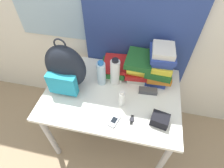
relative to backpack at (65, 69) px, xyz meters
name	(u,v)px	position (x,y,z in m)	size (l,w,h in m)	color
ground_plane	(104,168)	(0.37, -0.39, -0.92)	(12.00, 12.00, 0.00)	#9E8466
wall_back	(124,5)	(0.37, 0.48, 0.33)	(6.00, 0.06, 2.50)	silver
curtain_blue	(142,10)	(0.51, 0.43, 0.33)	(0.95, 0.04, 2.50)	navy
desk	(112,99)	(0.37, 0.00, -0.28)	(1.12, 0.78, 0.73)	silver
backpack	(65,69)	(0.00, 0.00, 0.00)	(0.33, 0.23, 0.46)	#1E232D
book_stack_left	(114,67)	(0.34, 0.24, -0.13)	(0.25, 0.28, 0.11)	silver
book_stack_center	(139,66)	(0.56, 0.24, -0.08)	(0.24, 0.29, 0.22)	silver
book_stack_right	(160,65)	(0.73, 0.25, -0.03)	(0.24, 0.30, 0.34)	navy
water_bottle	(101,73)	(0.26, 0.09, -0.08)	(0.07, 0.07, 0.24)	silver
sports_bottle	(115,72)	(0.37, 0.12, -0.07)	(0.08, 0.08, 0.26)	white
sunscreen_bottle	(122,98)	(0.47, -0.10, -0.13)	(0.05, 0.05, 0.15)	white
cell_phone	(114,121)	(0.45, -0.26, -0.19)	(0.08, 0.12, 0.02)	#B7BCC6
sunglasses_case	(148,91)	(0.67, 0.06, -0.18)	(0.15, 0.07, 0.04)	#47474C
camera_pouch	(160,120)	(0.77, -0.20, -0.16)	(0.14, 0.12, 0.07)	black
wristwatch	(132,120)	(0.57, -0.23, -0.19)	(0.04, 0.08, 0.01)	black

